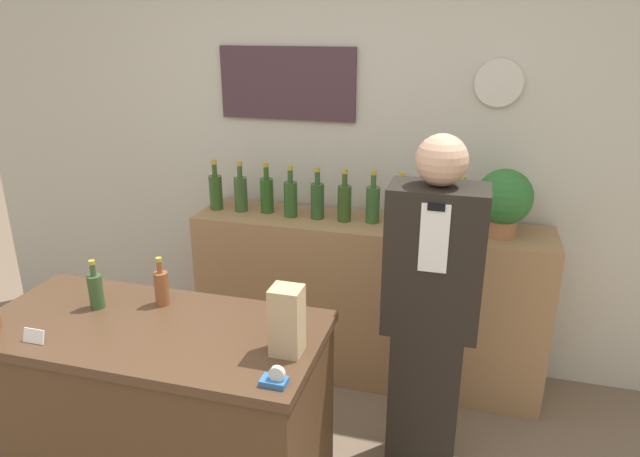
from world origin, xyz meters
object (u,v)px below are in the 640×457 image
object	(u,v)px
shopkeeper	(430,317)
potted_plant	(504,199)
paper_bag	(287,321)
tape_dispenser	(275,379)

from	to	relation	value
shopkeeper	potted_plant	world-z (taller)	shopkeeper
potted_plant	paper_bag	size ratio (longest dim) A/B	1.39
shopkeeper	potted_plant	xyz separation A→B (m)	(0.30, 0.68, 0.38)
paper_bag	tape_dispenser	xyz separation A→B (m)	(0.02, -0.20, -0.11)
potted_plant	shopkeeper	bearing A→B (deg)	-113.42
paper_bag	potted_plant	bearing A→B (deg)	58.88
shopkeeper	tape_dispenser	distance (m)	0.93
shopkeeper	potted_plant	bearing A→B (deg)	66.58
paper_bag	shopkeeper	bearing A→B (deg)	51.36
tape_dispenser	potted_plant	bearing A→B (deg)	63.21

